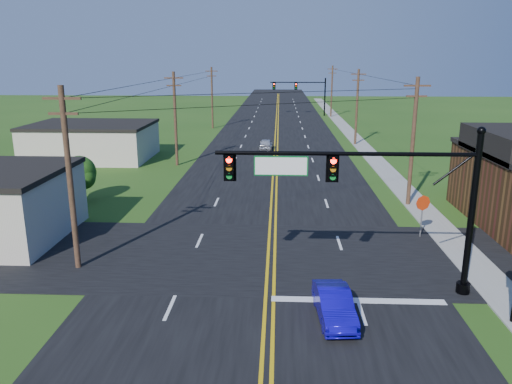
{
  "coord_description": "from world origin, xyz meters",
  "views": [
    {
      "loc": [
        0.5,
        -12.8,
        10.16
      ],
      "look_at": [
        -0.56,
        10.0,
        4.05
      ],
      "focal_mm": 35.0,
      "sensor_mm": 36.0,
      "label": 1
    }
  ],
  "objects_px": {
    "signal_mast_far": "(301,91)",
    "blue_car": "(334,306)",
    "signal_mast_main": "(368,190)",
    "stop_sign": "(423,207)"
  },
  "relations": [
    {
      "from": "signal_mast_far",
      "to": "blue_car",
      "type": "height_order",
      "value": "signal_mast_far"
    },
    {
      "from": "signal_mast_main",
      "to": "blue_car",
      "type": "bearing_deg",
      "value": -120.72
    },
    {
      "from": "signal_mast_main",
      "to": "signal_mast_far",
      "type": "distance_m",
      "value": 72.0
    },
    {
      "from": "blue_car",
      "to": "signal_mast_main",
      "type": "bearing_deg",
      "value": 54.71
    },
    {
      "from": "signal_mast_far",
      "to": "stop_sign",
      "type": "bearing_deg",
      "value": -86.08
    },
    {
      "from": "blue_car",
      "to": "stop_sign",
      "type": "xyz_separation_m",
      "value": [
        6.08,
        9.87,
        1.23
      ]
    },
    {
      "from": "signal_mast_far",
      "to": "signal_mast_main",
      "type": "bearing_deg",
      "value": -90.08
    },
    {
      "from": "signal_mast_main",
      "to": "stop_sign",
      "type": "height_order",
      "value": "signal_mast_main"
    },
    {
      "from": "blue_car",
      "to": "stop_sign",
      "type": "height_order",
      "value": "stop_sign"
    },
    {
      "from": "signal_mast_far",
      "to": "blue_car",
      "type": "xyz_separation_m",
      "value": [
        -1.65,
        -74.61,
        -3.93
      ]
    }
  ]
}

